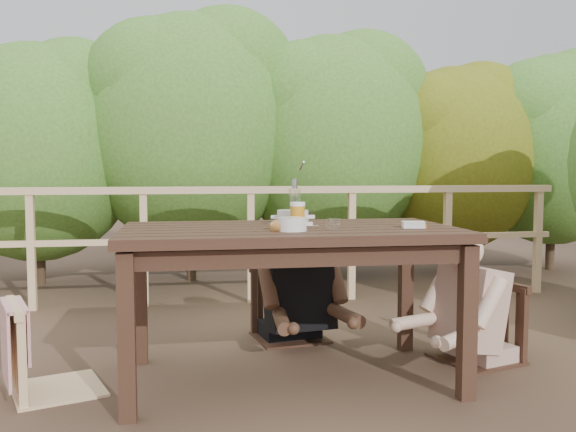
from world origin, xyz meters
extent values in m
plane|color=brown|center=(0.00, 0.00, 0.00)|extent=(60.00, 60.00, 0.00)
cube|color=#311D13|center=(0.00, 0.00, 0.41)|extent=(1.79, 1.01, 0.83)
cube|color=#D6AE7E|center=(-1.23, 0.03, 0.46)|extent=(0.58, 0.58, 0.91)
cube|color=#311D13|center=(0.14, 0.81, 0.46)|extent=(0.53, 0.53, 0.92)
cube|color=#311D13|center=(1.18, 0.15, 0.44)|extent=(0.55, 0.55, 0.89)
cube|color=#D6AE7E|center=(0.00, 2.00, 0.51)|extent=(5.60, 0.10, 1.01)
cylinder|color=white|center=(-0.02, -0.20, 0.87)|extent=(0.26, 0.26, 0.09)
cylinder|color=white|center=(0.04, 0.14, 0.88)|extent=(0.30, 0.30, 0.10)
ellipsoid|color=#A96528|center=(-0.07, -0.20, 0.87)|extent=(0.14, 0.10, 0.08)
cylinder|color=gold|center=(0.03, -0.06, 0.90)|extent=(0.08, 0.08, 0.15)
cylinder|color=white|center=(0.04, 0.09, 0.97)|extent=(0.07, 0.07, 0.28)
cylinder|color=white|center=(0.19, -0.20, 0.87)|extent=(0.07, 0.07, 0.08)
cube|color=silver|center=(0.65, -0.15, 0.85)|extent=(0.13, 0.11, 0.05)
camera|label=1|loc=(-0.56, -3.27, 1.15)|focal=38.49mm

